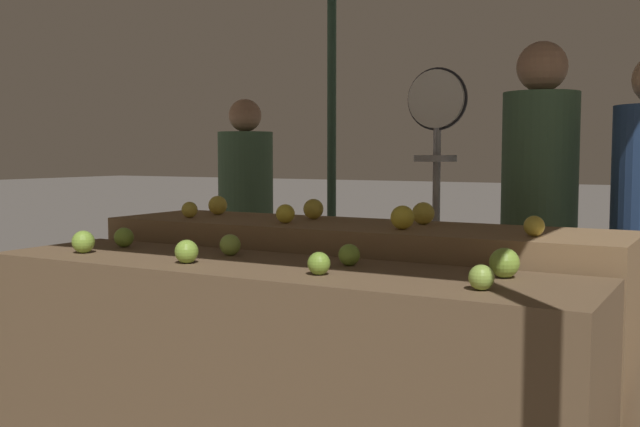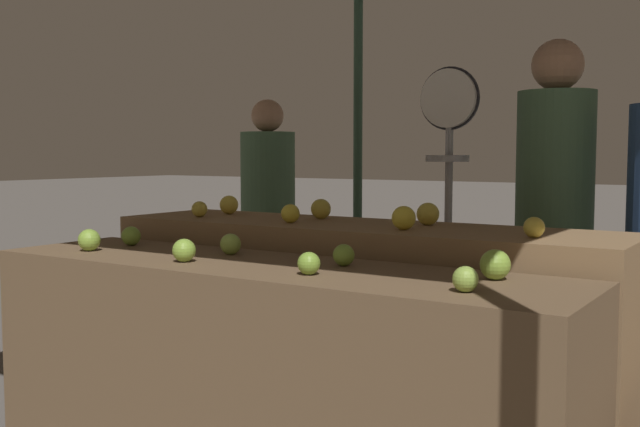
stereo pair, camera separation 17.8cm
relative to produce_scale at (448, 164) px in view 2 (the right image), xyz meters
name	(u,v)px [view 2 (the right image)]	position (x,y,z in m)	size (l,w,h in m)	color
display_counter_front	(267,395)	(-0.11, -1.25, -0.77)	(2.13, 0.55, 0.90)	brown
display_counter_back	(356,345)	(-0.11, -0.65, -0.72)	(2.13, 0.55, 0.98)	olive
apple_front_0	(89,240)	(-0.87, -1.35, -0.28)	(0.08, 0.08, 0.08)	#84AD3D
apple_front_1	(184,250)	(-0.37, -1.37, -0.28)	(0.08, 0.08, 0.08)	#84AD3D
apple_front_2	(309,263)	(0.14, -1.36, -0.28)	(0.07, 0.07, 0.07)	#7AA338
apple_front_3	(465,279)	(0.65, -1.37, -0.28)	(0.07, 0.07, 0.07)	#8EB247
apple_front_4	(131,236)	(-0.86, -1.15, -0.28)	(0.08, 0.08, 0.08)	#7AA338
apple_front_5	(231,244)	(-0.36, -1.14, -0.28)	(0.08, 0.08, 0.08)	#8EB247
apple_front_6	(344,255)	(0.13, -1.15, -0.28)	(0.07, 0.07, 0.07)	#7AA338
apple_front_7	(495,265)	(0.65, -1.14, -0.27)	(0.09, 0.09, 0.09)	#84AD3D
apple_back_0	(199,209)	(-0.86, -0.75, -0.20)	(0.07, 0.07, 0.07)	gold
apple_back_1	(290,213)	(-0.35, -0.76, -0.19)	(0.08, 0.08, 0.08)	gold
apple_back_2	(404,218)	(0.16, -0.76, -0.19)	(0.09, 0.09, 0.09)	gold
apple_back_3	(534,227)	(0.64, -0.76, -0.20)	(0.07, 0.07, 0.07)	gold
apple_back_4	(229,205)	(-0.85, -0.56, -0.19)	(0.09, 0.09, 0.09)	yellow
apple_back_5	(321,209)	(-0.35, -0.54, -0.19)	(0.09, 0.09, 0.09)	gold
apple_back_6	(428,214)	(0.16, -0.55, -0.19)	(0.09, 0.09, 0.09)	gold
produce_scale	(448,164)	(0.00, 0.00, 0.00)	(0.29, 0.20, 1.66)	#99999E
person_vendor_at_scale	(554,203)	(0.42, 0.25, -0.18)	(0.42, 0.42, 1.78)	#2D2D38
person_customer_left	(268,205)	(-1.58, 0.70, -0.29)	(0.47, 0.47, 1.62)	#2D2D38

